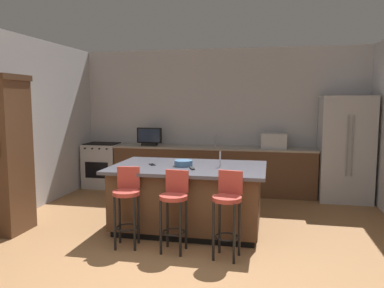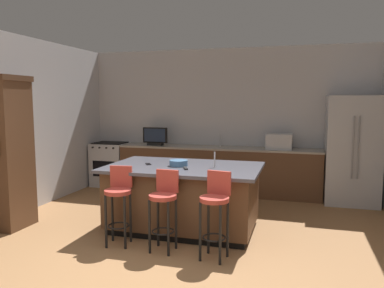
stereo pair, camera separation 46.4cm
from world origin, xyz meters
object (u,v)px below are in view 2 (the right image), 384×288
(bar_stool_center, at_px, (164,203))
(tv_remote, at_px, (186,168))
(cell_phone, at_px, (148,164))
(cabinet_tower, at_px, (6,150))
(fruit_bowl, at_px, (179,163))
(bar_stool_right, at_px, (215,207))
(range_oven, at_px, (111,164))
(kitchen_island, at_px, (184,197))
(bar_stool_left, at_px, (119,198))
(refrigerator, at_px, (352,150))
(tv_monitor, at_px, (155,137))
(microwave, at_px, (279,141))

(bar_stool_center, distance_m, tv_remote, 0.69)
(bar_stool_center, xyz_separation_m, cell_phone, (-0.54, 0.80, 0.33))
(cabinet_tower, distance_m, fruit_bowl, 2.49)
(bar_stool_right, distance_m, cell_phone, 1.50)
(range_oven, distance_m, cell_phone, 2.93)
(kitchen_island, relative_size, bar_stool_right, 2.12)
(fruit_bowl, bearing_deg, bar_stool_left, -125.64)
(refrigerator, bearing_deg, bar_stool_center, -129.86)
(refrigerator, distance_m, tv_monitor, 3.78)
(tv_monitor, bearing_deg, tv_remote, -59.94)
(kitchen_island, xyz_separation_m, cell_phone, (-0.53, -0.02, 0.45))
(microwave, xyz_separation_m, tv_remote, (-1.10, -2.46, -0.14))
(bar_stool_right, bearing_deg, tv_monitor, 131.64)
(cabinet_tower, distance_m, tv_monitor, 3.04)
(tv_monitor, bearing_deg, bar_stool_right, -57.50)
(bar_stool_left, relative_size, cell_phone, 6.67)
(tv_monitor, bearing_deg, cabinet_tower, -112.85)
(microwave, distance_m, bar_stool_left, 3.56)
(refrigerator, height_order, cabinet_tower, cabinet_tower)
(bar_stool_right, bearing_deg, cell_phone, 153.19)
(refrigerator, xyz_separation_m, bar_stool_right, (-1.82, -3.03, -0.35))
(bar_stool_center, distance_m, bar_stool_right, 0.66)
(bar_stool_left, xyz_separation_m, bar_stool_right, (1.28, -0.09, 0.01))
(cell_phone, bearing_deg, bar_stool_right, -67.83)
(range_oven, relative_size, tv_remote, 5.55)
(cabinet_tower, distance_m, bar_stool_right, 3.19)
(refrigerator, xyz_separation_m, tv_monitor, (-3.78, 0.04, 0.13))
(cabinet_tower, height_order, bar_stool_left, cabinet_tower)
(bar_stool_center, bearing_deg, tv_remote, 84.12)
(bar_stool_left, bearing_deg, fruit_bowl, 45.54)
(cabinet_tower, bearing_deg, range_oven, 87.66)
(tv_monitor, distance_m, fruit_bowl, 2.53)
(refrigerator, distance_m, tv_remote, 3.36)
(bar_stool_left, xyz_separation_m, tv_remote, (0.72, 0.57, 0.32))
(bar_stool_left, bearing_deg, microwave, 50.17)
(microwave, bearing_deg, cabinet_tower, -142.15)
(fruit_bowl, bearing_deg, range_oven, 135.45)
(kitchen_island, xyz_separation_m, bar_stool_left, (-0.62, -0.79, 0.14))
(bar_stool_center, distance_m, fruit_bowl, 0.88)
(microwave, distance_m, tv_monitor, 2.49)
(range_oven, relative_size, cabinet_tower, 0.43)
(bar_stool_center, bearing_deg, bar_stool_left, -179.38)
(tv_monitor, xyz_separation_m, bar_stool_center, (1.30, -3.01, -0.50))
(microwave, distance_m, bar_stool_center, 3.32)
(range_oven, height_order, bar_stool_right, bar_stool_right)
(kitchen_island, bearing_deg, tv_monitor, 120.68)
(kitchen_island, xyz_separation_m, refrigerator, (2.48, 2.15, 0.50))
(refrigerator, relative_size, fruit_bowl, 7.44)
(bar_stool_left, relative_size, bar_stool_center, 1.01)
(kitchen_island, relative_size, bar_stool_center, 2.19)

